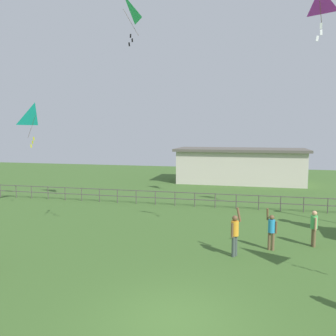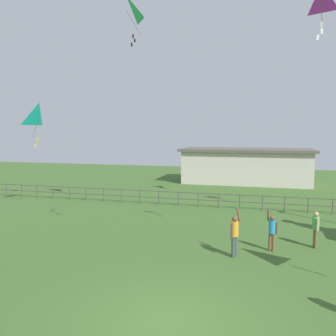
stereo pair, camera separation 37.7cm
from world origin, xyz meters
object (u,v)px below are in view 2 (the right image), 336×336
Objects in this scene: kite_0 at (126,10)px; person_0 at (272,230)px; kite_3 at (320,1)px; kite_5 at (40,116)px; person_3 at (235,233)px; person_5 at (316,227)px.

person_0 is at bearing -22.81° from kite_0.
kite_0 is 10.11m from kite_3.
kite_5 is (-5.79, 0.43, -5.45)m from kite_0.
person_0 is 0.70× the size of kite_0.
kite_0 is (-6.16, 4.30, 10.31)m from person_3.
kite_5 is (-15.19, 2.72, 4.94)m from person_5.
kite_0 is 7.96m from kite_5.
person_0 is 1.82m from person_3.
person_3 reaches higher than person_0.
person_3 is at bearing -142.80° from person_0.
person_0 is 0.68× the size of kite_5.
person_3 is 8.89m from kite_3.
person_0 is 2.02m from person_5.
kite_0 is at bearing -4.25° from kite_5.
person_5 is 16.20m from kite_5.
kite_3 is (1.31, -1.18, 8.55)m from person_0.
person_0 is 0.90× the size of person_3.
kite_0 is at bearing 153.85° from kite_3.
kite_5 is at bearing 164.84° from person_0.
person_3 is 13.74m from kite_5.
kite_0 reaches higher than person_3.
kite_0 is 0.97× the size of kite_5.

